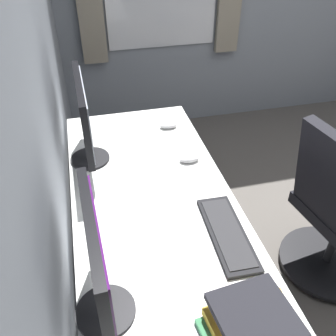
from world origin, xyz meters
TOP-DOWN VIEW (x-y plane):
  - wall_back at (0.00, 1.98)m, footprint 4.42×0.10m
  - desk at (-0.07, 1.55)m, footprint 1.83×0.73m
  - drawer_pedestal at (-0.28, 1.58)m, footprint 0.40×0.51m
  - monitor_primary at (-0.51, 1.82)m, footprint 0.46×0.20m
  - monitor_secondary at (0.38, 1.80)m, footprint 0.52×0.20m
  - keyboard_main at (-0.28, 1.30)m, footprint 0.43×0.16m
  - mouse_main at (0.60, 1.33)m, footprint 0.06×0.10m
  - mouse_spare at (0.24, 1.31)m, footprint 0.06×0.10m
  - book_stack_near at (-0.70, 1.38)m, footprint 0.28×0.32m
  - office_chair at (-0.06, 0.57)m, footprint 0.56×0.58m

SIDE VIEW (x-z plane):
  - drawer_pedestal at x=-0.28m, z-range 0.00..0.69m
  - office_chair at x=-0.06m, z-range -0.03..0.94m
  - desk at x=-0.07m, z-range 0.30..1.03m
  - keyboard_main at x=-0.28m, z-range 0.73..0.75m
  - mouse_main at x=0.60m, z-range 0.73..0.76m
  - mouse_spare at x=0.24m, z-range 0.73..0.76m
  - book_stack_near at x=-0.70m, z-range 0.73..0.84m
  - monitor_primary at x=-0.51m, z-range 0.76..1.19m
  - monitor_secondary at x=0.38m, z-range 0.76..1.20m
  - wall_back at x=0.00m, z-range 0.00..2.60m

